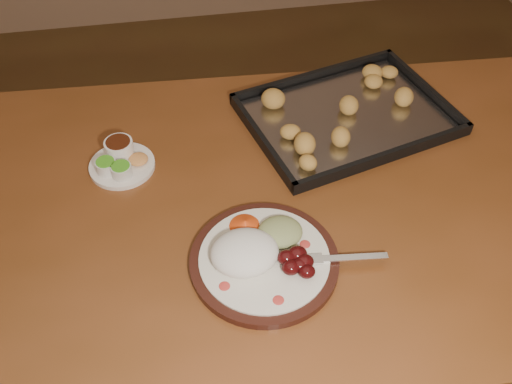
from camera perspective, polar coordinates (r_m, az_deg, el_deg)
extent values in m
plane|color=#4F3B1B|center=(1.87, -6.08, -15.07)|extent=(4.00, 4.00, 0.00)
cube|color=brown|center=(1.23, 0.95, -1.39)|extent=(1.55, 0.98, 0.04)
cylinder|color=#4D2F17|center=(1.84, -22.29, -2.08)|extent=(0.07, 0.07, 0.71)
cylinder|color=#4D2F17|center=(1.93, 19.78, 1.42)|extent=(0.07, 0.07, 0.71)
cylinder|color=black|center=(1.10, 0.83, -6.95)|extent=(0.29, 0.29, 0.02)
cylinder|color=silver|center=(1.09, 0.83, -6.66)|extent=(0.25, 0.25, 0.01)
ellipsoid|color=red|center=(1.05, -3.17, -9.38)|extent=(0.02, 0.02, 0.00)
ellipsoid|color=red|center=(1.04, 2.25, -10.75)|extent=(0.02, 0.02, 0.00)
ellipsoid|color=red|center=(1.11, 4.93, -5.22)|extent=(0.02, 0.02, 0.00)
ellipsoid|color=red|center=(1.11, -3.65, -5.15)|extent=(0.02, 0.02, 0.00)
ellipsoid|color=white|center=(1.08, -1.16, -6.08)|extent=(0.16, 0.15, 0.06)
ellipsoid|color=#4D0B0C|center=(1.06, 3.52, -7.53)|extent=(0.04, 0.03, 0.03)
ellipsoid|color=#4D0B0C|center=(1.07, 4.86, -6.97)|extent=(0.04, 0.03, 0.03)
ellipsoid|color=#4D0B0C|center=(1.08, 4.14, -6.21)|extent=(0.04, 0.03, 0.03)
ellipsoid|color=#4D0B0C|center=(1.06, 5.11, -7.93)|extent=(0.04, 0.03, 0.03)
ellipsoid|color=#4D0B0C|center=(1.07, 3.07, -6.56)|extent=(0.04, 0.03, 0.03)
ellipsoid|color=#4D0B0C|center=(1.06, 4.42, -7.30)|extent=(0.04, 0.03, 0.03)
ellipsoid|color=tan|center=(1.12, 2.42, -4.01)|extent=(0.11, 0.10, 0.04)
cone|color=#E34614|center=(1.13, -1.11, -3.21)|extent=(0.07, 0.07, 0.03)
cube|color=silver|center=(1.10, 9.56, -6.48)|extent=(0.14, 0.03, 0.00)
cube|color=silver|center=(1.09, 5.73, -6.68)|extent=(0.04, 0.03, 0.00)
cylinder|color=silver|center=(1.08, 4.51, -7.17)|extent=(0.03, 0.01, 0.00)
cylinder|color=silver|center=(1.08, 4.47, -6.90)|extent=(0.03, 0.01, 0.00)
cylinder|color=silver|center=(1.09, 4.42, -6.63)|extent=(0.03, 0.01, 0.00)
cylinder|color=silver|center=(1.09, 4.38, -6.36)|extent=(0.03, 0.01, 0.00)
cylinder|color=white|center=(1.31, -13.23, 2.58)|extent=(0.15, 0.15, 0.01)
cylinder|color=silver|center=(1.29, -14.75, 2.51)|extent=(0.05, 0.05, 0.03)
cylinder|color=#49AA22|center=(1.28, -14.87, 2.94)|extent=(0.04, 0.04, 0.00)
cylinder|color=silver|center=(1.27, -13.29, 2.10)|extent=(0.05, 0.05, 0.03)
cylinder|color=#49AA22|center=(1.26, -13.40, 2.54)|extent=(0.04, 0.04, 0.00)
cylinder|color=white|center=(1.32, -13.51, 4.30)|extent=(0.06, 0.06, 0.04)
cylinder|color=#3D180B|center=(1.31, -13.65, 4.88)|extent=(0.05, 0.05, 0.00)
ellipsoid|color=#E19A4F|center=(1.30, -11.69, 3.24)|extent=(0.04, 0.04, 0.02)
cube|color=black|center=(1.42, 9.07, 7.36)|extent=(0.55, 0.46, 0.01)
cube|color=black|center=(1.52, 5.83, 11.54)|extent=(0.46, 0.13, 0.02)
cube|color=black|center=(1.31, 12.92, 3.54)|extent=(0.46, 0.13, 0.02)
cube|color=black|center=(1.53, 16.61, 9.90)|extent=(0.10, 0.34, 0.02)
cube|color=black|center=(1.32, 0.56, 5.31)|extent=(0.10, 0.34, 0.02)
cube|color=silver|center=(1.42, 9.10, 7.55)|extent=(0.51, 0.42, 0.00)
ellipsoid|color=#BE9542|center=(1.43, 11.22, 8.77)|extent=(0.05, 0.05, 0.04)
ellipsoid|color=#BE9542|center=(1.48, 11.71, 10.11)|extent=(0.07, 0.07, 0.04)
ellipsoid|color=#BE9542|center=(1.48, 8.01, 10.68)|extent=(0.06, 0.07, 0.04)
ellipsoid|color=#BE9542|center=(1.42, 6.46, 9.03)|extent=(0.06, 0.07, 0.04)
ellipsoid|color=#BE9542|center=(1.40, 5.14, 8.60)|extent=(0.07, 0.07, 0.04)
ellipsoid|color=#BE9542|center=(1.38, 7.09, 7.60)|extent=(0.05, 0.05, 0.04)
ellipsoid|color=#BE9542|center=(1.33, 6.43, 6.06)|extent=(0.07, 0.07, 0.04)
ellipsoid|color=#BE9542|center=(1.33, 10.49, 5.44)|extent=(0.06, 0.07, 0.04)
ellipsoid|color=#BE9542|center=(1.39, 11.97, 7.33)|extent=(0.06, 0.07, 0.04)
ellipsoid|color=#BE9542|center=(1.41, 13.21, 7.77)|extent=(0.07, 0.07, 0.04)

